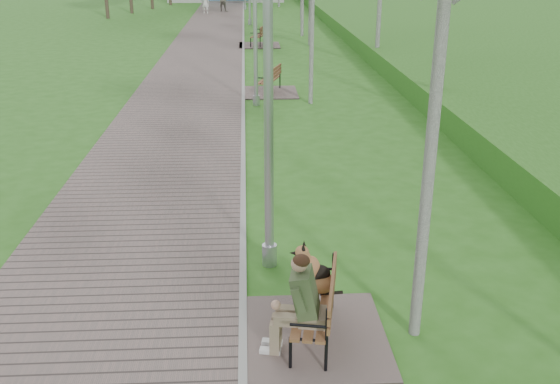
# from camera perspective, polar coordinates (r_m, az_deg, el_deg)

# --- Properties ---
(ground) EXTENTS (120.00, 120.00, 0.00)m
(ground) POSITION_cam_1_polar(r_m,az_deg,el_deg) (8.55, -3.41, -9.25)
(ground) COLOR #2F671B
(ground) RESTS_ON ground
(walkway) EXTENTS (3.50, 67.00, 0.04)m
(walkway) POSITION_cam_1_polar(r_m,az_deg,el_deg) (29.24, -6.89, 12.71)
(walkway) COLOR #6B5C57
(walkway) RESTS_ON ground
(kerb) EXTENTS (0.10, 67.00, 0.05)m
(kerb) POSITION_cam_1_polar(r_m,az_deg,el_deg) (29.18, -3.37, 12.82)
(kerb) COLOR #999993
(kerb) RESTS_ON ground
(embankment) EXTENTS (14.00, 70.00, 1.60)m
(embankment) POSITION_cam_1_polar(r_m,az_deg,el_deg) (30.15, 20.61, 11.76)
(embankment) COLOR #42872F
(embankment) RESTS_ON ground
(bench_main) EXTENTS (1.67, 1.86, 1.46)m
(bench_main) POSITION_cam_1_polar(r_m,az_deg,el_deg) (7.42, 2.72, -10.79)
(bench_main) COLOR #6B5C57
(bench_main) RESTS_ON ground
(bench_second) EXTENTS (1.73, 1.92, 1.06)m
(bench_second) POSITION_cam_1_polar(r_m,az_deg,el_deg) (20.30, -1.01, 9.57)
(bench_second) COLOR #6B5C57
(bench_second) RESTS_ON ground
(bench_third) EXTENTS (1.93, 2.14, 1.18)m
(bench_third) POSITION_cam_1_polar(r_m,az_deg,el_deg) (30.66, -1.97, 13.63)
(bench_third) COLOR #6B5C57
(bench_third) RESTS_ON ground
(lamp_post_near) EXTENTS (0.22, 0.22, 5.63)m
(lamp_post_near) POSITION_cam_1_polar(r_m,az_deg,el_deg) (8.35, -1.07, 9.49)
(lamp_post_near) COLOR #9FA2A7
(lamp_post_near) RESTS_ON ground
(lamp_post_second) EXTENTS (0.20, 0.20, 5.21)m
(lamp_post_second) POSITION_cam_1_polar(r_m,az_deg,el_deg) (18.29, -2.29, 15.36)
(lamp_post_second) COLOR #9FA2A7
(lamp_post_second) RESTS_ON ground
(pedestrian_near) EXTENTS (0.64, 0.51, 1.51)m
(pedestrian_near) POSITION_cam_1_polar(r_m,az_deg,el_deg) (46.47, -6.84, 16.80)
(pedestrian_near) COLOR white
(pedestrian_near) RESTS_ON ground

